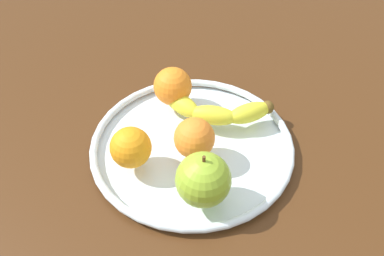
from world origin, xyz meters
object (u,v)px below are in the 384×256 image
object	(u,v)px
orange_front_left	(194,138)
orange_front_right	(131,147)
fruit_bowl	(192,146)
banana	(217,110)
apple	(203,180)
orange_back_right	(173,86)

from	to	relation	value
orange_front_left	orange_front_right	xyz separation A→B (cm)	(-7.27, -5.81, -0.02)
fruit_bowl	orange_front_right	world-z (taller)	orange_front_right
banana	orange_front_right	xyz separation A→B (cm)	(-7.03, -14.22, 1.47)
apple	banana	bearing A→B (deg)	108.31
apple	fruit_bowl	bearing A→B (deg)	125.34
banana	apple	xyz separation A→B (cm)	(5.05, -15.24, 2.20)
banana	fruit_bowl	bearing A→B (deg)	-114.93
banana	orange_front_left	world-z (taller)	orange_front_left
apple	orange_front_right	size ratio (longest dim) A/B	1.37
apple	orange_front_left	distance (cm)	8.39
banana	orange_front_right	world-z (taller)	orange_front_right
fruit_bowl	orange_front_right	bearing A→B (deg)	-128.39
fruit_bowl	banana	world-z (taller)	banana
orange_back_right	orange_front_right	bearing A→B (deg)	-85.22
orange_front_right	orange_front_left	bearing A→B (deg)	38.65
banana	orange_front_left	xyz separation A→B (cm)	(0.23, -8.41, 1.49)
orange_front_left	orange_front_right	size ratio (longest dim) A/B	1.01
fruit_bowl	orange_front_right	xyz separation A→B (cm)	(-5.99, -7.56, 3.92)
fruit_bowl	banana	size ratio (longest dim) A/B	1.72
orange_front_left	orange_front_right	bearing A→B (deg)	-141.35
apple	orange_front_right	xyz separation A→B (cm)	(-12.08, 1.02, -0.73)
orange_front_left	fruit_bowl	bearing A→B (deg)	126.14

